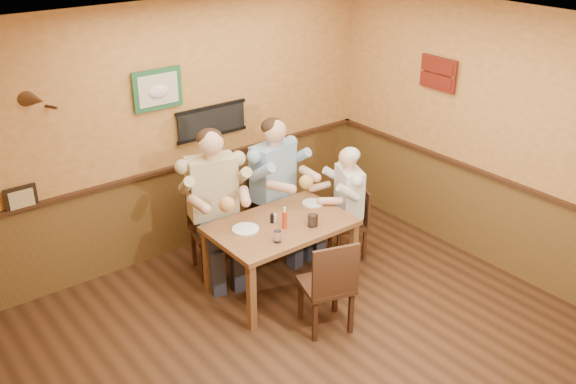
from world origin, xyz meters
The scene contains 17 objects.
room centered at (0.13, 0.17, 1.69)m, with size 5.02×5.03×2.81m.
dining_table centered at (0.36, 1.13, 0.66)m, with size 1.40×0.90×0.75m.
chair_back_left centered at (0.00, 1.83, 0.51)m, with size 0.47×0.47×1.02m, color #3C2213, non-canonical shape.
chair_back_right centered at (0.77, 1.81, 0.50)m, with size 0.46×0.46×1.00m, color #3C2213, non-canonical shape.
chair_right_end centered at (1.35, 1.21, 0.41)m, with size 0.38×0.38×0.82m, color #3C2213, non-canonical shape.
chair_near_side centered at (0.30, 0.36, 0.48)m, with size 0.44×0.44×0.96m, color #3C2213, non-canonical shape.
diner_tan_shirt centered at (0.00, 1.83, 0.73)m, with size 0.67×0.67×1.46m, color #CEBC8D, non-canonical shape.
diner_blue_polo centered at (0.77, 1.81, 0.71)m, with size 0.66×0.66×1.42m, color #7FA1BE, non-canonical shape.
diner_white_elder centered at (1.35, 1.21, 0.58)m, with size 0.54×0.54×1.17m, color silver, non-canonical shape.
water_glass_left centered at (0.11, 0.86, 0.81)m, with size 0.08×0.08×0.11m, color white.
water_glass_mid centered at (0.57, 0.90, 0.81)m, with size 0.08×0.08×0.13m, color white.
cola_tumbler centered at (0.59, 0.90, 0.81)m, with size 0.09×0.09×0.12m, color black.
hot_sauce_bottle centered at (0.33, 1.03, 0.85)m, with size 0.05×0.05×0.20m, color red.
salt_shaker centered at (0.33, 1.19, 0.79)m, with size 0.03×0.03×0.09m, color white.
pepper_shaker centered at (0.30, 1.20, 0.80)m, with size 0.04×0.04×0.10m, color black.
plate_far_left centered at (0.01, 1.24, 0.76)m, with size 0.27×0.27×0.02m, color white.
plate_far_right centered at (0.90, 1.28, 0.76)m, with size 0.23×0.23×0.02m, color silver.
Camera 1 is at (-3.03, -3.38, 3.75)m, focal length 40.00 mm.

